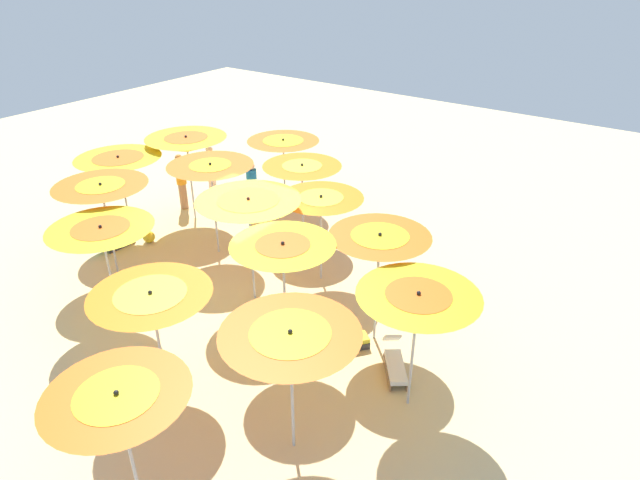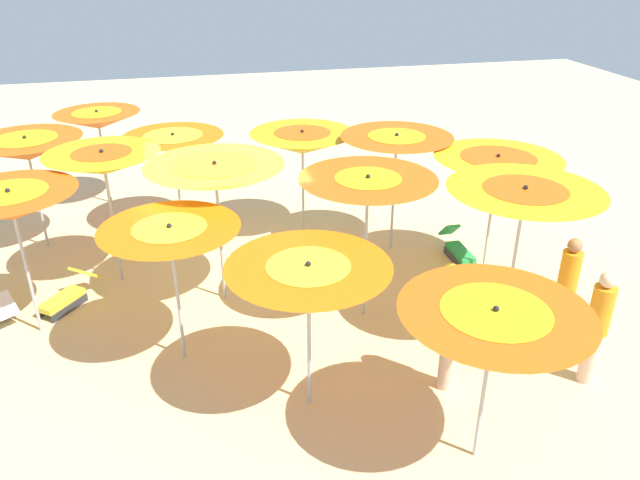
% 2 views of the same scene
% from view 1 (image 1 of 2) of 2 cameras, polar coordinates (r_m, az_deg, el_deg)
% --- Properties ---
extents(ground, '(38.93, 38.93, 0.04)m').
position_cam_1_polar(ground, '(12.86, -7.97, -6.29)').
color(ground, beige).
extents(beach_umbrella_0, '(2.23, 2.23, 2.38)m').
position_cam_1_polar(beach_umbrella_0, '(15.47, -20.14, 7.50)').
color(beach_umbrella_0, '#B2B2B7').
rests_on(beach_umbrella_0, ground).
extents(beach_umbrella_1, '(2.15, 2.15, 2.43)m').
position_cam_1_polar(beach_umbrella_1, '(13.67, -21.71, 4.72)').
color(beach_umbrella_1, '#B2B2B7').
rests_on(beach_umbrella_1, ground).
extents(beach_umbrella_2, '(2.12, 2.12, 2.28)m').
position_cam_1_polar(beach_umbrella_2, '(11.97, -21.65, 0.29)').
color(beach_umbrella_2, '#B2B2B7').
rests_on(beach_umbrella_2, ground).
extents(beach_umbrella_3, '(2.08, 2.08, 2.14)m').
position_cam_1_polar(beach_umbrella_3, '(9.74, -17.06, -6.13)').
color(beach_umbrella_3, '#B2B2B7').
rests_on(beach_umbrella_3, ground).
extents(beach_umbrella_4, '(1.91, 1.91, 2.26)m').
position_cam_1_polar(beach_umbrella_4, '(7.81, -20.13, -15.75)').
color(beach_umbrella_4, '#B2B2B7').
rests_on(beach_umbrella_4, ground).
extents(beach_umbrella_5, '(2.26, 2.26, 2.55)m').
position_cam_1_polar(beach_umbrella_5, '(16.05, -13.66, 9.62)').
color(beach_umbrella_5, '#B2B2B7').
rests_on(beach_umbrella_5, ground).
extents(beach_umbrella_6, '(2.14, 2.14, 2.51)m').
position_cam_1_polar(beach_umbrella_6, '(13.96, -11.25, 6.91)').
color(beach_umbrella_6, '#B2B2B7').
rests_on(beach_umbrella_6, ground).
extents(beach_umbrella_7, '(2.25, 2.25, 2.54)m').
position_cam_1_polar(beach_umbrella_7, '(11.78, -7.40, 3.35)').
color(beach_umbrella_7, '#B2B2B7').
rests_on(beach_umbrella_7, ground).
extents(beach_umbrella_8, '(1.94, 1.94, 2.53)m').
position_cam_1_polar(beach_umbrella_8, '(9.99, -3.86, -1.41)').
color(beach_umbrella_8, '#B2B2B7').
rests_on(beach_umbrella_8, ground).
extents(beach_umbrella_9, '(2.10, 2.10, 2.36)m').
position_cam_1_polar(beach_umbrella_9, '(8.15, -3.07, -10.73)').
color(beach_umbrella_9, '#B2B2B7').
rests_on(beach_umbrella_9, ground).
extents(beach_umbrella_10, '(2.15, 2.15, 2.17)m').
position_cam_1_polar(beach_umbrella_10, '(16.62, -3.83, 9.71)').
color(beach_umbrella_10, '#B2B2B7').
rests_on(beach_umbrella_10, ground).
extents(beach_umbrella_11, '(2.09, 2.09, 2.19)m').
position_cam_1_polar(beach_umbrella_11, '(14.53, -1.87, 7.17)').
color(beach_umbrella_11, '#B2B2B7').
rests_on(beach_umbrella_11, ground).
extents(beach_umbrella_12, '(1.96, 1.96, 2.23)m').
position_cam_1_polar(beach_umbrella_12, '(12.57, 0.10, 3.65)').
color(beach_umbrella_12, '#B2B2B7').
rests_on(beach_umbrella_12, ground).
extents(beach_umbrella_13, '(1.95, 1.95, 2.48)m').
position_cam_1_polar(beach_umbrella_13, '(10.46, 6.18, -0.53)').
color(beach_umbrella_13, '#B2B2B7').
rests_on(beach_umbrella_13, ground).
extents(beach_umbrella_14, '(2.02, 2.02, 2.39)m').
position_cam_1_polar(beach_umbrella_14, '(9.00, 10.10, -6.53)').
color(beach_umbrella_14, '#B2B2B7').
rests_on(beach_umbrella_14, ground).
extents(lounger_0, '(1.19, 1.02, 0.59)m').
position_cam_1_polar(lounger_0, '(11.23, 2.39, -10.36)').
color(lounger_0, '#333338').
rests_on(lounger_0, ground).
extents(lounger_1, '(1.19, 1.01, 0.58)m').
position_cam_1_polar(lounger_1, '(10.81, 7.79, -12.55)').
color(lounger_1, olive).
rests_on(lounger_1, ground).
extents(lounger_2, '(1.20, 0.34, 0.59)m').
position_cam_1_polar(lounger_2, '(15.74, -20.52, -0.10)').
color(lounger_2, '#333338').
rests_on(lounger_2, ground).
extents(beachgoer_0, '(0.30, 0.30, 1.75)m').
position_cam_1_polar(beachgoer_0, '(17.25, -14.19, 6.01)').
color(beachgoer_0, '#A3704C').
rests_on(beachgoer_0, ground).
extents(beachgoer_1, '(0.30, 0.30, 1.77)m').
position_cam_1_polar(beachgoer_1, '(16.18, -7.05, 5.24)').
color(beachgoer_1, beige).
rests_on(beachgoer_1, ground).
extents(beachgoer_2, '(0.30, 0.30, 1.78)m').
position_cam_1_polar(beachgoer_2, '(17.74, -11.22, 7.02)').
color(beachgoer_2, beige).
rests_on(beachgoer_2, ground).
extents(beach_ball, '(0.33, 0.33, 0.33)m').
position_cam_1_polar(beach_ball, '(15.75, -17.32, 0.32)').
color(beach_ball, yellow).
rests_on(beach_ball, ground).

